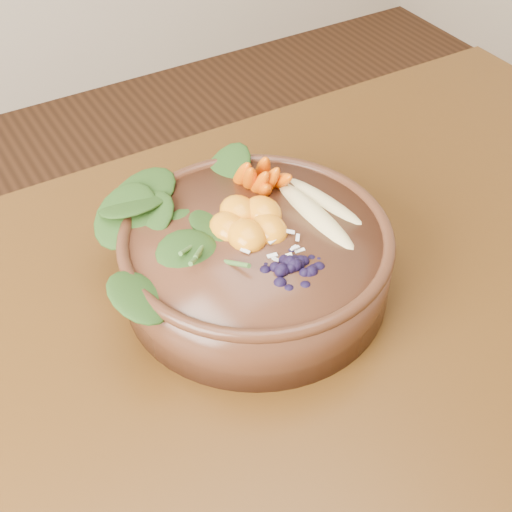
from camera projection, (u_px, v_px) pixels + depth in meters
dining_table at (234, 418)px, 0.86m from camera, size 1.60×0.90×0.75m
stoneware_bowl at (256, 262)px, 0.87m from camera, size 0.33×0.33×0.09m
kale_heap at (190, 202)px, 0.84m from camera, size 0.22×0.19×0.05m
carrot_cluster at (260, 152)px, 0.88m from camera, size 0.07×0.07×0.09m
banana_halves at (320, 197)px, 0.86m from camera, size 0.07×0.18×0.03m
mandarin_cluster at (249, 213)px, 0.84m from camera, size 0.10×0.10×0.04m
blueberry_pile at (290, 253)px, 0.78m from camera, size 0.15×0.11×0.04m
coconut_flakes at (268, 242)px, 0.82m from camera, size 0.10×0.08×0.01m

